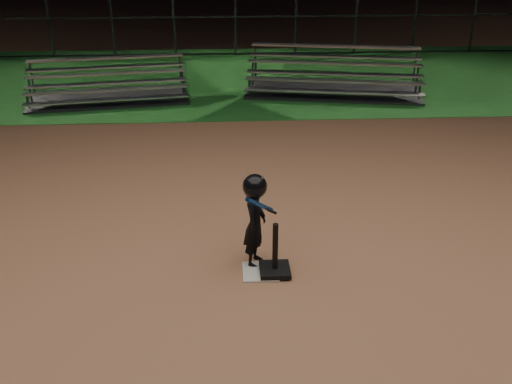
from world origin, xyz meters
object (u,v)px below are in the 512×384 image
bleacher_left (109,92)px  home_plate (260,272)px  child_batter (255,218)px  bleacher_right (333,84)px  batting_tee (275,264)px

bleacher_left → home_plate: bearing=-76.2°
home_plate → bleacher_left: size_ratio=0.11×
child_batter → bleacher_left: size_ratio=0.31×
child_batter → bleacher_right: child_batter is taller
home_plate → batting_tee: (0.18, -0.03, 0.13)m
child_batter → bleacher_right: size_ratio=0.26×
batting_tee → child_batter: child_batter is taller
home_plate → bleacher_right: (2.43, 8.28, 0.21)m
bleacher_right → bleacher_left: bearing=-165.5°
bleacher_left → batting_tee: bearing=-75.1°
home_plate → batting_tee: batting_tee is taller
bleacher_left → child_batter: bearing=-75.9°
home_plate → child_batter: 0.69m
home_plate → batting_tee: size_ratio=0.66×
batting_tee → bleacher_right: bearing=74.9°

